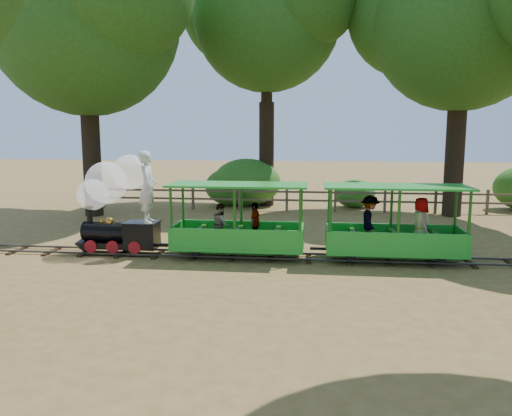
# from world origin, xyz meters

# --- Properties ---
(ground) EXTENTS (90.00, 90.00, 0.00)m
(ground) POSITION_xyz_m (0.00, 0.00, 0.00)
(ground) COLOR #A37D46
(ground) RESTS_ON ground
(track) EXTENTS (22.00, 1.00, 0.10)m
(track) POSITION_xyz_m (0.00, 0.00, 0.07)
(track) COLOR #3F3D3A
(track) RESTS_ON ground
(locomotive) EXTENTS (2.46, 1.15, 2.83)m
(locomotive) POSITION_xyz_m (-5.12, 0.05, 1.57)
(locomotive) COLOR black
(locomotive) RESTS_ON ground
(carriage_front) EXTENTS (3.54, 1.45, 1.84)m
(carriage_front) POSITION_xyz_m (-1.85, -0.02, 0.75)
(carriage_front) COLOR green
(carriage_front) RESTS_ON track
(carriage_rear) EXTENTS (3.54, 1.45, 1.84)m
(carriage_rear) POSITION_xyz_m (2.07, -0.00, 0.83)
(carriage_rear) COLOR green
(carriage_rear) RESTS_ON track
(oak_nw) EXTENTS (8.82, 7.76, 10.90)m
(oak_nw) POSITION_xyz_m (-8.54, 6.10, 7.74)
(oak_nw) COLOR #2D2116
(oak_nw) RESTS_ON ground
(oak_nc) EXTENTS (7.90, 6.95, 11.27)m
(oak_nc) POSITION_xyz_m (-2.03, 9.59, 8.42)
(oak_nc) COLOR #2D2116
(oak_nc) RESTS_ON ground
(oak_ne) EXTENTS (8.45, 7.43, 10.78)m
(oak_ne) POSITION_xyz_m (5.47, 7.59, 7.75)
(oak_ne) COLOR #2D2116
(oak_ne) RESTS_ON ground
(fence) EXTENTS (18.10, 0.10, 1.00)m
(fence) POSITION_xyz_m (0.00, 8.00, 0.58)
(fence) COLOR brown
(fence) RESTS_ON ground
(shrub_west) EXTENTS (2.45, 1.89, 1.70)m
(shrub_west) POSITION_xyz_m (-3.52, 9.30, 0.85)
(shrub_west) COLOR #2D6B1E
(shrub_west) RESTS_ON ground
(shrub_mid_w) EXTENTS (3.04, 2.34, 2.11)m
(shrub_mid_w) POSITION_xyz_m (-2.87, 9.30, 1.05)
(shrub_mid_w) COLOR #2D6B1E
(shrub_mid_w) RESTS_ON ground
(shrub_mid_e) EXTENTS (1.77, 1.36, 1.23)m
(shrub_mid_e) POSITION_xyz_m (1.88, 9.30, 0.61)
(shrub_mid_e) COLOR #2D6B1E
(shrub_mid_e) RESTS_ON ground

